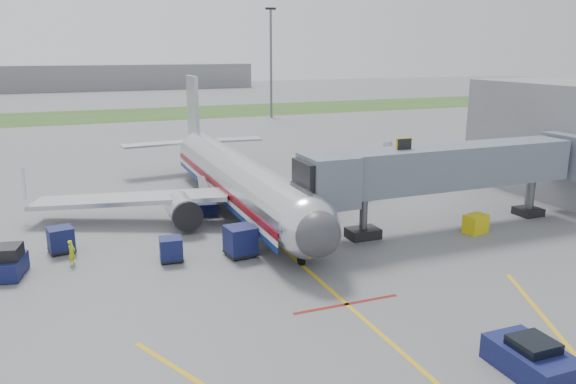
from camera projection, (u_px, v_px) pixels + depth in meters
name	position (u px, v px, depth m)	size (l,w,h in m)	color
ground	(315.00, 276.00, 32.71)	(400.00, 400.00, 0.00)	#565659
grass_strip	(130.00, 115.00, 113.63)	(300.00, 25.00, 0.01)	#2D4C1E
apron_markings	(381.00, 334.00, 26.06)	(21.52, 50.00, 0.01)	gold
airliner	(237.00, 178.00, 45.77)	(32.10, 35.67, 10.25)	silver
jet_bridge	(448.00, 168.00, 40.76)	(25.30, 4.00, 6.90)	slate
terminal	(568.00, 138.00, 51.32)	(10.00, 16.00, 10.00)	slate
light_mast_right	(271.00, 61.00, 106.52)	(2.00, 0.44, 20.40)	#595B60
distant_terminal	(68.00, 78.00, 180.96)	(120.00, 14.00, 8.00)	slate
pushback_tug	(532.00, 359.00, 22.79)	(2.22, 3.62, 1.50)	#0E193E
baggage_tug	(10.00, 263.00, 32.54)	(1.90, 2.88, 1.86)	#0E193E
baggage_cart_a	(240.00, 241.00, 35.73)	(2.01, 2.01, 1.95)	#0E193E
baggage_cart_b	(171.00, 249.00, 34.91)	(1.52, 1.52, 1.51)	#0E193E
baggage_cart_c	(61.00, 240.00, 36.39)	(1.81, 1.81, 1.68)	#0E193E
belt_loader	(206.00, 203.00, 46.06)	(2.17, 4.87, 2.31)	#0E193E
ground_power_cart	(476.00, 224.00, 40.34)	(1.90, 1.50, 1.35)	#C7B40B
ramp_worker	(72.00, 253.00, 34.25)	(0.58, 0.38, 1.59)	#ACCC18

